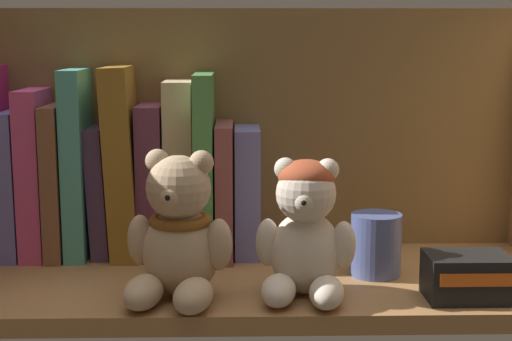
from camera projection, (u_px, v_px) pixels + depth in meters
shelf_board at (254, 284)px, 86.10cm from camera, size 66.88×25.90×2.00cm
shelf_back_panel at (252, 137)px, 96.85cm from camera, size 69.28×1.20×32.01cm
book_1 at (18, 182)px, 93.73cm from camera, size 2.05×11.62×17.77cm
book_2 at (39, 172)px, 93.57cm from camera, size 2.78×11.92×20.38cm
book_3 at (61, 179)px, 93.79cm from camera, size 2.03×12.77×18.53cm
book_4 at (80, 162)px, 93.48cm from camera, size 2.48×11.96×22.76cm
book_5 at (102, 190)px, 94.15cm from camera, size 2.69×9.74×15.84cm
book_6 at (125, 161)px, 93.58cm from camera, size 4.17×12.22×23.18cm
book_7 at (153, 179)px, 94.06cm from camera, size 3.00×10.25×18.48cm
book_8 at (180, 167)px, 93.89cm from camera, size 3.41×9.68×21.34cm
book_9 at (205, 164)px, 93.89cm from camera, size 2.28×14.54×22.26cm
book_10 at (225, 187)px, 94.46cm from camera, size 2.05×14.51×16.33cm
book_11 at (247, 189)px, 94.58cm from camera, size 3.03×11.05×15.69cm
teddy_bear_larger at (178, 236)px, 77.39cm from camera, size 11.59×11.96×15.34cm
teddy_bear_smaller at (305, 232)px, 78.24cm from camera, size 10.63×11.00×14.36cm
pillar_candle at (376, 245)px, 85.26cm from camera, size 5.69×5.69×7.03cm
small_product_box at (467, 277)px, 77.90cm from camera, size 8.40×5.92×4.66cm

